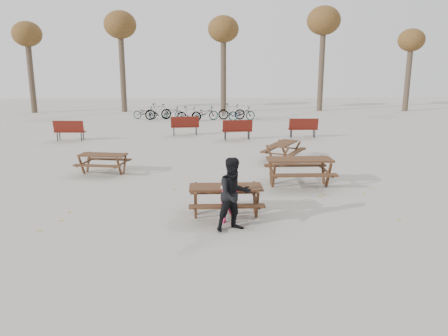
{
  "coord_description": "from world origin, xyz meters",
  "views": [
    {
      "loc": [
        -0.51,
        -10.38,
        3.69
      ],
      "look_at": [
        0.0,
        1.0,
        1.0
      ],
      "focal_mm": 35.0,
      "sensor_mm": 36.0,
      "label": 1
    }
  ],
  "objects_px": {
    "main_picnic_table": "(226,193)",
    "adult": "(234,195)",
    "soda_bottle": "(232,184)",
    "picnic_table_east": "(299,172)",
    "food_tray": "(224,188)",
    "child": "(229,199)",
    "picnic_table_north": "(103,164)",
    "picnic_table_far": "(283,152)"
  },
  "relations": [
    {
      "from": "main_picnic_table",
      "to": "picnic_table_north",
      "type": "xyz_separation_m",
      "value": [
        -4.04,
        4.56,
        -0.24
      ]
    },
    {
      "from": "soda_bottle",
      "to": "picnic_table_east",
      "type": "distance_m",
      "value": 3.63
    },
    {
      "from": "main_picnic_table",
      "to": "soda_bottle",
      "type": "xyz_separation_m",
      "value": [
        0.16,
        -0.08,
        0.26
      ]
    },
    {
      "from": "food_tray",
      "to": "soda_bottle",
      "type": "height_order",
      "value": "soda_bottle"
    },
    {
      "from": "food_tray",
      "to": "soda_bottle",
      "type": "distance_m",
      "value": 0.23
    },
    {
      "from": "soda_bottle",
      "to": "picnic_table_far",
      "type": "relative_size",
      "value": 0.1
    },
    {
      "from": "picnic_table_east",
      "to": "food_tray",
      "type": "bearing_deg",
      "value": -129.77
    },
    {
      "from": "food_tray",
      "to": "picnic_table_east",
      "type": "bearing_deg",
      "value": 49.69
    },
    {
      "from": "picnic_table_far",
      "to": "soda_bottle",
      "type": "bearing_deg",
      "value": -170.77
    },
    {
      "from": "food_tray",
      "to": "child",
      "type": "bearing_deg",
      "value": -74.11
    },
    {
      "from": "soda_bottle",
      "to": "picnic_table_east",
      "type": "bearing_deg",
      "value": 51.04
    },
    {
      "from": "soda_bottle",
      "to": "main_picnic_table",
      "type": "bearing_deg",
      "value": 151.67
    },
    {
      "from": "soda_bottle",
      "to": "picnic_table_far",
      "type": "bearing_deg",
      "value": 69.42
    },
    {
      "from": "main_picnic_table",
      "to": "child",
      "type": "bearing_deg",
      "value": -84.35
    },
    {
      "from": "picnic_table_north",
      "to": "food_tray",
      "type": "bearing_deg",
      "value": -39.56
    },
    {
      "from": "main_picnic_table",
      "to": "picnic_table_north",
      "type": "height_order",
      "value": "main_picnic_table"
    },
    {
      "from": "adult",
      "to": "picnic_table_far",
      "type": "xyz_separation_m",
      "value": [
        2.46,
        7.39,
        -0.49
      ]
    },
    {
      "from": "picnic_table_east",
      "to": "picnic_table_far",
      "type": "relative_size",
      "value": 1.21
    },
    {
      "from": "picnic_table_east",
      "to": "picnic_table_north",
      "type": "distance_m",
      "value": 6.72
    },
    {
      "from": "main_picnic_table",
      "to": "soda_bottle",
      "type": "bearing_deg",
      "value": -28.33
    },
    {
      "from": "picnic_table_east",
      "to": "picnic_table_north",
      "type": "relative_size",
      "value": 1.25
    },
    {
      "from": "soda_bottle",
      "to": "child",
      "type": "xyz_separation_m",
      "value": [
        -0.11,
        -0.42,
        -0.24
      ]
    },
    {
      "from": "child",
      "to": "adult",
      "type": "relative_size",
      "value": 0.71
    },
    {
      "from": "child",
      "to": "picnic_table_north",
      "type": "height_order",
      "value": "child"
    },
    {
      "from": "adult",
      "to": "picnic_table_east",
      "type": "bearing_deg",
      "value": 35.41
    },
    {
      "from": "food_tray",
      "to": "picnic_table_east",
      "type": "xyz_separation_m",
      "value": [
        2.46,
        2.9,
        -0.36
      ]
    },
    {
      "from": "food_tray",
      "to": "soda_bottle",
      "type": "bearing_deg",
      "value": 27.02
    },
    {
      "from": "main_picnic_table",
      "to": "adult",
      "type": "xyz_separation_m",
      "value": [
        0.14,
        -0.97,
        0.26
      ]
    },
    {
      "from": "soda_bottle",
      "to": "picnic_table_north",
      "type": "height_order",
      "value": "soda_bottle"
    },
    {
      "from": "picnic_table_far",
      "to": "picnic_table_north",
      "type": "bearing_deg",
      "value": 135.46
    },
    {
      "from": "picnic_table_far",
      "to": "adult",
      "type": "bearing_deg",
      "value": -168.59
    },
    {
      "from": "child",
      "to": "picnic_table_far",
      "type": "relative_size",
      "value": 0.72
    },
    {
      "from": "main_picnic_table",
      "to": "picnic_table_north",
      "type": "relative_size",
      "value": 1.12
    },
    {
      "from": "soda_bottle",
      "to": "adult",
      "type": "bearing_deg",
      "value": -91.15
    },
    {
      "from": "child",
      "to": "adult",
      "type": "height_order",
      "value": "adult"
    },
    {
      "from": "main_picnic_table",
      "to": "food_tray",
      "type": "distance_m",
      "value": 0.28
    },
    {
      "from": "food_tray",
      "to": "picnic_table_far",
      "type": "relative_size",
      "value": 0.11
    },
    {
      "from": "child",
      "to": "picnic_table_north",
      "type": "bearing_deg",
      "value": 148.47
    },
    {
      "from": "soda_bottle",
      "to": "picnic_table_east",
      "type": "relative_size",
      "value": 0.08
    },
    {
      "from": "main_picnic_table",
      "to": "picnic_table_far",
      "type": "bearing_deg",
      "value": 67.97
    },
    {
      "from": "food_tray",
      "to": "picnic_table_east",
      "type": "height_order",
      "value": "picnic_table_east"
    },
    {
      "from": "food_tray",
      "to": "child",
      "type": "relative_size",
      "value": 0.15
    }
  ]
}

